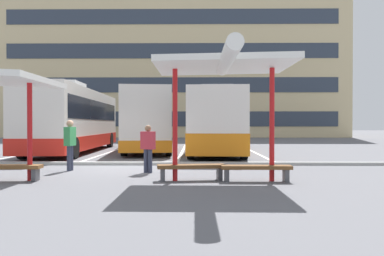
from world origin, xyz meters
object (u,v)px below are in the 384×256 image
coach_bus_2 (217,123)px  waiting_passenger_0 (148,146)px  bench_3 (256,169)px  waiting_passenger_1 (70,141)px  waiting_shelter_1 (224,67)px  bench_2 (191,168)px  coach_bus_1 (149,121)px  coach_bus_0 (75,121)px  bench_1 (13,169)px

coach_bus_2 → waiting_passenger_0: bearing=-107.5°
bench_3 → waiting_passenger_1: bearing=158.8°
coach_bus_2 → waiting_passenger_0: coach_bus_2 is taller
waiting_shelter_1 → bench_2: size_ratio=2.30×
coach_bus_1 → bench_3: size_ratio=6.53×
waiting_shelter_1 → waiting_passenger_0: waiting_shelter_1 is taller
bench_2 → coach_bus_0: bearing=122.7°
coach_bus_0 → waiting_passenger_1: bearing=-72.9°
bench_3 → waiting_passenger_0: waiting_passenger_0 is taller
bench_2 → waiting_passenger_1: bearing=152.9°
bench_3 → waiting_passenger_1: 6.43m
coach_bus_0 → coach_bus_2: 8.05m
coach_bus_1 → bench_3: (4.58, -12.79, -1.45)m
bench_1 → bench_3: bearing=-0.1°
waiting_passenger_0 → waiting_shelter_1: bearing=-40.1°
coach_bus_1 → waiting_shelter_1: 13.52m
waiting_passenger_0 → coach_bus_2: bearing=72.5°
coach_bus_1 → bench_3: bearing=-70.3°
waiting_shelter_1 → bench_1: bearing=178.4°
bench_3 → waiting_passenger_1: (-5.96, 2.31, 0.66)m
coach_bus_1 → bench_2: size_ratio=6.49×
waiting_passenger_0 → coach_bus_0: bearing=120.9°
bench_1 → coach_bus_1: bearing=80.3°
coach_bus_2 → bench_1: 12.35m
coach_bus_2 → bench_2: 10.54m
coach_bus_2 → bench_2: bearing=-97.3°
bench_2 → bench_3: bearing=-5.7°
coach_bus_1 → waiting_passenger_1: coach_bus_1 is taller
coach_bus_0 → bench_3: size_ratio=6.11×
bench_3 → coach_bus_2: bearing=92.6°
waiting_passenger_1 → coach_bus_0: bearing=107.1°
bench_1 → bench_3: size_ratio=0.79×
coach_bus_1 → waiting_shelter_1: coach_bus_1 is taller
bench_1 → bench_3: 6.76m
coach_bus_2 → waiting_shelter_1: (-0.42, -10.71, 1.51)m
bench_2 → waiting_passenger_1: waiting_passenger_1 is taller
bench_1 → bench_3: same height
bench_2 → bench_3: same height
coach_bus_2 → waiting_shelter_1: bearing=-92.3°
coach_bus_1 → waiting_passenger_0: 11.10m
bench_1 → waiting_shelter_1: (5.86, -0.17, 2.81)m
coach_bus_0 → bench_3: bearing=-51.3°
coach_bus_2 → waiting_passenger_1: 9.93m
coach_bus_0 → waiting_passenger_0: size_ratio=7.61×
bench_3 → waiting_passenger_0: bearing=150.7°
waiting_shelter_1 → waiting_passenger_0: bearing=139.9°
bench_2 → waiting_passenger_0: waiting_passenger_0 is taller
bench_3 → coach_bus_0: bearing=128.7°
coach_bus_0 → coach_bus_1: bearing=28.5°
waiting_shelter_1 → bench_3: 2.94m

